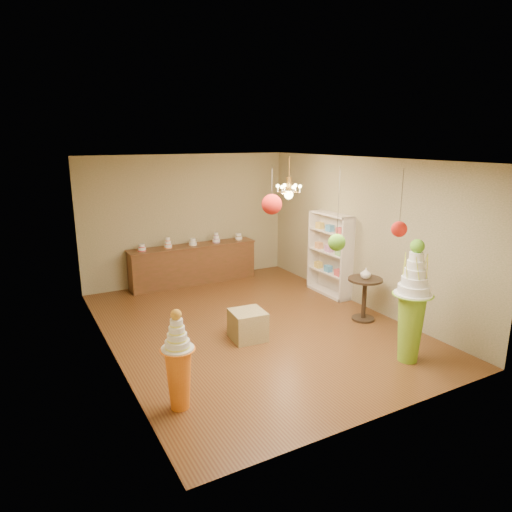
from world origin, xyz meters
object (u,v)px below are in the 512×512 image
pedestal_green (411,312)px  round_table (364,293)px  pedestal_orange (179,369)px  sideboard (193,263)px

pedestal_green → round_table: (0.52, 1.59, -0.27)m
pedestal_green → round_table: 1.70m
pedestal_green → round_table: bearing=72.1°
pedestal_orange → round_table: (4.04, 1.12, -0.00)m
pedestal_orange → round_table: pedestal_orange is taller
round_table → sideboard: bearing=118.1°
pedestal_orange → sideboard: (2.06, 4.82, -0.06)m
pedestal_orange → round_table: 4.19m
pedestal_green → pedestal_orange: 3.57m
pedestal_green → round_table: size_ratio=2.35×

